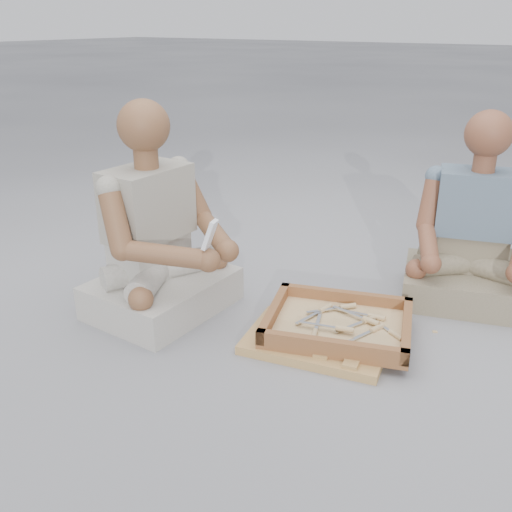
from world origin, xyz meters
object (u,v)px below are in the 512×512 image
Objects in this scene: tool_tray at (338,324)px; carved_panel at (317,342)px; companion at (473,241)px; craftsman at (158,244)px.

carved_panel is at bearing -112.79° from tool_tray.
companion reaches higher than tool_tray.
craftsman is at bearing -165.60° from tool_tray.
craftsman is (-0.72, -0.10, 0.29)m from carved_panel.
carved_panel is at bearing 46.74° from companion.
craftsman is 1.37m from companion.
craftsman reaches higher than companion.
carved_panel is 0.78m from craftsman.
tool_tray is 0.79× the size of companion.
tool_tray is at bearing 46.15° from companion.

